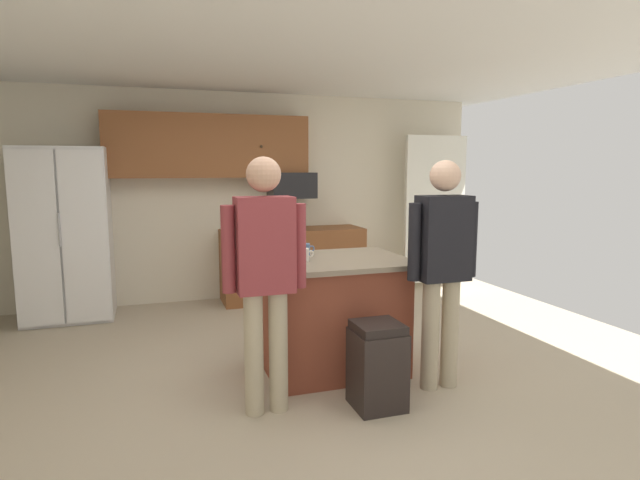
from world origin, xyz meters
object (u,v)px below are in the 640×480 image
at_px(microwave_over_range, 292,185).
at_px(person_host_foreground, 443,259).
at_px(refrigerator, 66,234).
at_px(kitchen_island, 331,314).
at_px(mug_blue_stoneware, 304,255).
at_px(person_guest_by_door, 265,268).
at_px(mug_ceramic_white, 306,250).
at_px(tumbler_amber, 289,247).
at_px(trash_bin, 377,366).

relative_size(microwave_over_range, person_host_foreground, 0.32).
bearing_deg(person_host_foreground, refrigerator, -2.43).
height_order(kitchen_island, mug_blue_stoneware, mug_blue_stoneware).
distance_m(person_guest_by_door, mug_ceramic_white, 0.95).
bearing_deg(kitchen_island, mug_blue_stoneware, -170.35).
bearing_deg(tumbler_amber, refrigerator, 135.21).
distance_m(person_host_foreground, trash_bin, 0.93).
relative_size(person_host_foreground, trash_bin, 2.83).
height_order(person_guest_by_door, tumbler_amber, person_guest_by_door).
height_order(kitchen_island, person_host_foreground, person_host_foreground).
relative_size(microwave_over_range, trash_bin, 0.92).
bearing_deg(tumbler_amber, person_guest_by_door, -114.25).
bearing_deg(trash_bin, tumbler_amber, 108.01).
bearing_deg(mug_blue_stoneware, tumbler_amber, 94.78).
bearing_deg(mug_blue_stoneware, trash_bin, -66.09).
bearing_deg(mug_ceramic_white, trash_bin, -76.78).
relative_size(refrigerator, mug_blue_stoneware, 14.90).
xyz_separation_m(refrigerator, tumbler_amber, (2.00, -1.99, 0.06)).
distance_m(microwave_over_range, trash_bin, 3.38).
bearing_deg(mug_ceramic_white, kitchen_island, -53.40).
height_order(kitchen_island, mug_ceramic_white, mug_ceramic_white).
xyz_separation_m(kitchen_island, mug_blue_stoneware, (-0.25, -0.04, 0.51)).
distance_m(microwave_over_range, mug_blue_stoneware, 2.56).
distance_m(tumbler_amber, trash_bin, 1.32).
xyz_separation_m(microwave_over_range, person_guest_by_door, (-1.00, -3.00, -0.44)).
bearing_deg(person_host_foreground, microwave_over_range, -41.41).
distance_m(kitchen_island, mug_ceramic_white, 0.58).
height_order(mug_blue_stoneware, trash_bin, mug_blue_stoneware).
bearing_deg(mug_ceramic_white, person_host_foreground, -44.68).
height_order(person_guest_by_door, mug_blue_stoneware, person_guest_by_door).
height_order(refrigerator, tumbler_amber, refrigerator).
bearing_deg(trash_bin, mug_blue_stoneware, 113.91).
relative_size(kitchen_island, tumbler_amber, 9.36).
xyz_separation_m(person_host_foreground, trash_bin, (-0.59, -0.16, -0.70)).
bearing_deg(kitchen_island, trash_bin, -84.62).
xyz_separation_m(refrigerator, trash_bin, (2.35, -3.06, -0.64)).
distance_m(mug_ceramic_white, tumbler_amber, 0.16).
height_order(person_guest_by_door, person_host_foreground, person_guest_by_door).
bearing_deg(person_guest_by_door, person_host_foreground, -41.40).
bearing_deg(person_host_foreground, kitchen_island, 0.00).
xyz_separation_m(kitchen_island, person_guest_by_door, (-0.68, -0.59, 0.54)).
xyz_separation_m(kitchen_island, person_host_foreground, (0.66, -0.60, 0.53)).
height_order(person_guest_by_door, mug_ceramic_white, person_guest_by_door).
distance_m(microwave_over_range, kitchen_island, 2.62).
bearing_deg(person_guest_by_door, mug_blue_stoneware, 10.71).
distance_m(kitchen_island, person_guest_by_door, 1.05).
height_order(microwave_over_range, person_host_foreground, person_host_foreground).
height_order(person_guest_by_door, trash_bin, person_guest_by_door).
bearing_deg(kitchen_island, mug_ceramic_white, 126.60).
xyz_separation_m(refrigerator, mug_blue_stoneware, (2.03, -2.34, 0.04)).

